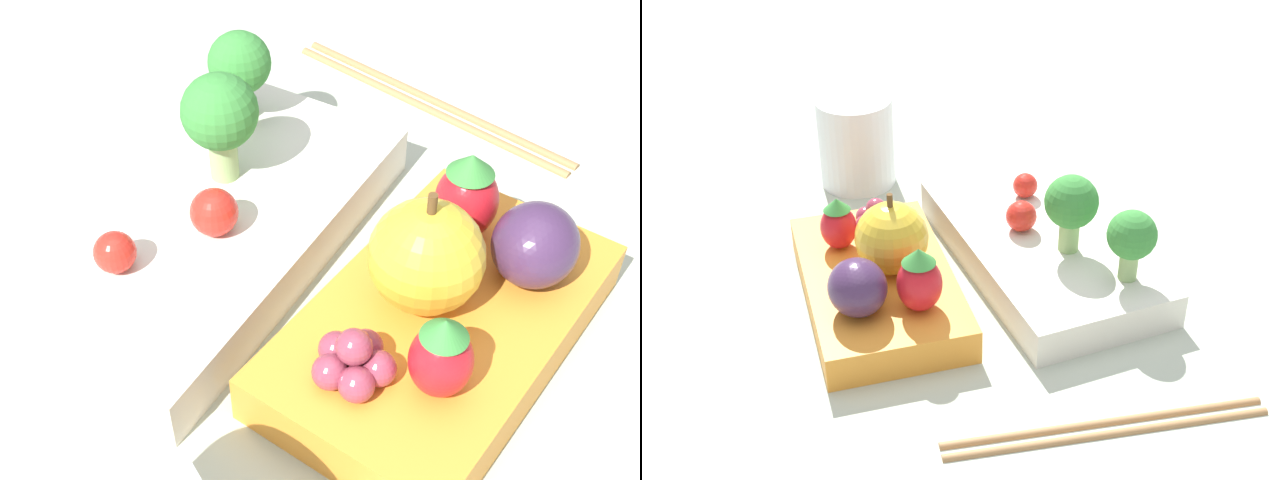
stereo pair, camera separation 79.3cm
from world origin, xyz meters
The scene contains 14 objects.
ground_plane centered at (0.00, 0.00, 0.00)m, with size 4.00×4.00×0.00m, color #ADB7A3.
bento_box_savoury centered at (-0.01, 0.07, 0.01)m, with size 0.23×0.12×0.03m.
bento_box_fruit centered at (-0.01, -0.06, 0.01)m, with size 0.19×0.12×0.03m.
broccoli_floret_0 centered at (0.02, 0.08, 0.07)m, with size 0.04×0.04×0.06m.
broccoli_floret_1 centered at (0.07, 0.10, 0.06)m, with size 0.04×0.04×0.05m.
cherry_tomato_0 centered at (-0.02, 0.06, 0.04)m, with size 0.02×0.02×0.02m.
cherry_tomato_1 centered at (-0.07, 0.08, 0.04)m, with size 0.02×0.02×0.02m.
apple centered at (-0.01, -0.05, 0.05)m, with size 0.05×0.05×0.06m.
strawberry_0 centered at (0.04, -0.05, 0.05)m, with size 0.03×0.03×0.05m.
strawberry_1 centered at (-0.05, -0.08, 0.05)m, with size 0.03×0.03×0.04m.
plum centered at (0.03, -0.09, 0.05)m, with size 0.04×0.04×0.04m.
grape_cluster centered at (-0.07, -0.05, 0.04)m, with size 0.04×0.04×0.03m.
drinking_cup centered at (-0.19, -0.03, 0.04)m, with size 0.07×0.07×0.08m.
chopsticks_pair centered at (0.17, 0.03, 0.00)m, with size 0.05×0.21×0.01m.
Camera 2 is at (0.51, -0.21, 0.40)m, focal length 50.00 mm.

